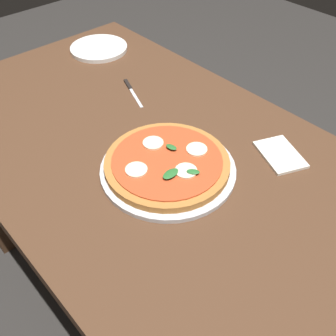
# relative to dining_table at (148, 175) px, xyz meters

# --- Properties ---
(ground_plane) EXTENTS (6.00, 6.00, 0.00)m
(ground_plane) POSITION_rel_dining_table_xyz_m (0.00, 0.00, -0.66)
(ground_plane) COLOR #2D2B28
(dining_table) EXTENTS (1.39, 0.81, 0.78)m
(dining_table) POSITION_rel_dining_table_xyz_m (0.00, 0.00, 0.00)
(dining_table) COLOR #4C301E
(dining_table) RESTS_ON ground_plane
(serving_tray) EXTENTS (0.33, 0.33, 0.01)m
(serving_tray) POSITION_rel_dining_table_xyz_m (0.12, -0.03, 0.12)
(serving_tray) COLOR silver
(serving_tray) RESTS_ON dining_table
(pizza) EXTENTS (0.31, 0.31, 0.03)m
(pizza) POSITION_rel_dining_table_xyz_m (0.11, -0.03, 0.14)
(pizza) COLOR #B27033
(pizza) RESTS_ON serving_tray
(plate_white) EXTENTS (0.21, 0.21, 0.01)m
(plate_white) POSITION_rel_dining_table_xyz_m (-0.53, 0.21, 0.12)
(plate_white) COLOR white
(plate_white) RESTS_ON dining_table
(napkin) EXTENTS (0.15, 0.13, 0.01)m
(napkin) POSITION_rel_dining_table_xyz_m (0.27, 0.22, 0.12)
(napkin) COLOR white
(napkin) RESTS_ON dining_table
(knife) EXTENTS (0.16, 0.07, 0.01)m
(knife) POSITION_rel_dining_table_xyz_m (-0.24, 0.13, 0.12)
(knife) COLOR black
(knife) RESTS_ON dining_table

